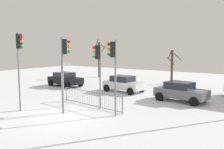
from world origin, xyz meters
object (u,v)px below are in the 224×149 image
object	(u,v)px
car_white_far	(124,84)
bare_tree_centre	(99,58)
traffic_light_mid_right	(19,54)
direction_sign_post	(63,80)
car_grey_mid	(181,91)
bare_tree_left	(172,66)
traffic_light_foreground_right	(65,58)
car_black_trailing	(65,79)
traffic_light_rear_left	(98,61)
traffic_light_mid_left	(113,61)

from	to	relation	value
car_white_far	bare_tree_centre	bearing A→B (deg)	144.23
traffic_light_mid_right	direction_sign_post	bearing A→B (deg)	143.41
car_grey_mid	bare_tree_centre	bearing A→B (deg)	155.99
car_grey_mid	bare_tree_left	world-z (taller)	bare_tree_left
traffic_light_foreground_right	car_black_trailing	distance (m)	11.10
traffic_light_mid_right	car_grey_mid	xyz separation A→B (m)	(7.39, 8.52, -2.86)
traffic_light_mid_right	car_grey_mid	bearing A→B (deg)	136.68
bare_tree_left	bare_tree_centre	world-z (taller)	bare_tree_centre
car_black_trailing	car_white_far	bearing A→B (deg)	10.56
traffic_light_rear_left	car_white_far	distance (m)	6.99
direction_sign_post	bare_tree_centre	distance (m)	17.19
traffic_light_rear_left	car_grey_mid	size ratio (longest dim) A/B	1.07
traffic_light_mid_right	car_black_trailing	world-z (taller)	traffic_light_mid_right
car_black_trailing	bare_tree_centre	size ratio (longest dim) A/B	0.74
traffic_light_mid_right	car_white_far	world-z (taller)	traffic_light_mid_right
traffic_light_rear_left	bare_tree_left	size ratio (longest dim) A/B	1.14
direction_sign_post	bare_tree_centre	world-z (taller)	bare_tree_centre
traffic_light_foreground_right	traffic_light_mid_right	distance (m)	3.00
traffic_light_mid_left	bare_tree_centre	bearing A→B (deg)	21.31
car_grey_mid	bare_tree_centre	distance (m)	16.84
car_grey_mid	car_black_trailing	size ratio (longest dim) A/B	1.02
traffic_light_mid_right	car_white_far	distance (m)	10.02
traffic_light_mid_left	bare_tree_centre	distance (m)	19.30
traffic_light_foreground_right	bare_tree_centre	xyz separation A→B (m)	(-9.73, 15.96, -0.80)
traffic_light_mid_right	car_grey_mid	world-z (taller)	traffic_light_mid_right
traffic_light_foreground_right	bare_tree_centre	size ratio (longest dim) A/B	0.88
traffic_light_mid_left	car_grey_mid	distance (m)	6.92
traffic_light_rear_left	traffic_light_mid_right	size ratio (longest dim) A/B	0.86
traffic_light_mid_right	car_white_far	size ratio (longest dim) A/B	1.26
traffic_light_mid_right	traffic_light_mid_left	xyz separation A→B (m)	(5.45, 2.37, -0.36)
traffic_light_foreground_right	traffic_light_rear_left	bearing A→B (deg)	103.06
car_grey_mid	bare_tree_left	bearing A→B (deg)	121.84
traffic_light_rear_left	car_white_far	bearing A→B (deg)	-42.98
car_black_trailing	traffic_light_foreground_right	bearing A→B (deg)	-40.08
traffic_light_foreground_right	traffic_light_mid_right	size ratio (longest dim) A/B	0.93
car_grey_mid	car_white_far	distance (m)	5.71
traffic_light_foreground_right	car_black_trailing	bearing A→B (deg)	174.58
car_white_far	bare_tree_left	distance (m)	7.73
traffic_light_mid_left	bare_tree_left	bearing A→B (deg)	-11.14
car_grey_mid	car_black_trailing	xyz separation A→B (m)	(-12.37, 0.16, 0.00)
traffic_light_foreground_right	direction_sign_post	xyz separation A→B (m)	(-1.28, 1.01, -1.55)
traffic_light_rear_left	bare_tree_left	bearing A→B (deg)	-59.50
traffic_light_mid_right	traffic_light_mid_left	size ratio (longest dim) A/B	1.11
bare_tree_left	traffic_light_mid_left	bearing A→B (deg)	-82.35
car_white_far	bare_tree_left	bearing A→B (deg)	82.29
traffic_light_foreground_right	car_white_far	bearing A→B (deg)	135.70
direction_sign_post	car_black_trailing	xyz separation A→B (m)	(-6.46, 6.51, -1.06)
traffic_light_foreground_right	car_black_trailing	world-z (taller)	traffic_light_foreground_right
bare_tree_left	traffic_light_mid_right	bearing A→B (deg)	-101.73
direction_sign_post	car_white_far	distance (m)	7.35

